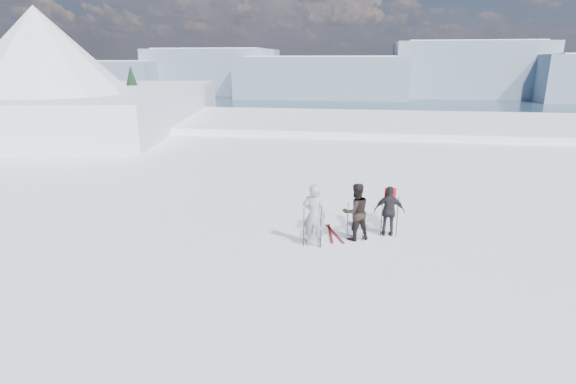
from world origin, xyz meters
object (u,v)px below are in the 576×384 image
Objects in this scene: skier_dark at (356,212)px; skis_loose at (332,233)px; skier_grey at (314,215)px; skier_pack at (389,211)px.

skier_dark reaches higher than skis_loose.
skier_grey is at bearing 4.21° from skier_dark.
skier_dark is 1.10× the size of skis_loose.
skier_dark is at bearing -141.06° from skier_grey.
skier_dark is 1.11× the size of skier_pack.
skier_pack is 0.99× the size of skis_loose.
skier_dark reaches higher than skier_pack.
skier_pack reaches higher than skis_loose.
skier_pack is (1.08, 0.50, -0.10)m from skier_dark.
skier_pack is at bearing -143.73° from skier_grey.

